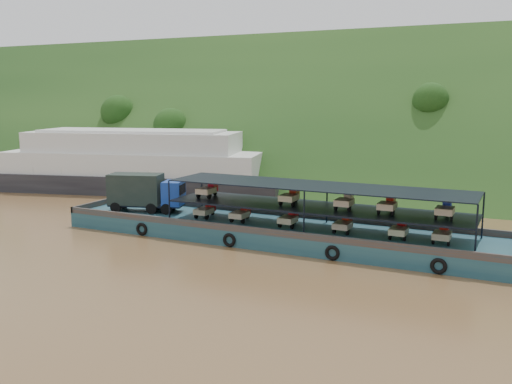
% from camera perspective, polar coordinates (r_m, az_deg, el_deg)
% --- Properties ---
extents(ground, '(160.00, 160.00, 0.00)m').
position_cam_1_polar(ground, '(44.68, 0.63, -4.82)').
color(ground, brown).
rests_on(ground, ground).
extents(hillside, '(140.00, 39.60, 39.60)m').
position_cam_1_polar(hillside, '(78.17, 11.95, 1.24)').
color(hillside, '#173714').
rests_on(hillside, ground).
extents(cargo_barge, '(35.00, 7.18, 4.54)m').
position_cam_1_polar(cargo_barge, '(44.92, 0.74, -3.29)').
color(cargo_barge, '#153B4C').
rests_on(cargo_barge, ground).
extents(passenger_ferry, '(36.61, 17.48, 7.19)m').
position_cam_1_polar(passenger_ferry, '(68.95, -12.15, 2.74)').
color(passenger_ferry, black).
rests_on(passenger_ferry, ground).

